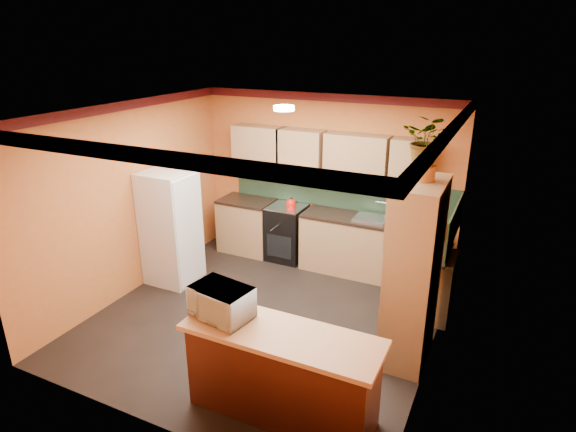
# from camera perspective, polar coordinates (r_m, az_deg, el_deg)

# --- Properties ---
(room_shell) EXTENTS (4.24, 4.24, 2.72)m
(room_shell) POSITION_cam_1_polar(r_m,az_deg,el_deg) (5.89, -1.66, 6.76)
(room_shell) COLOR black
(room_shell) RESTS_ON ground
(base_cabinets_back) EXTENTS (3.65, 0.60, 0.88)m
(base_cabinets_back) POSITION_cam_1_polar(r_m,az_deg,el_deg) (7.71, 4.06, -2.84)
(base_cabinets_back) COLOR tan
(base_cabinets_back) RESTS_ON ground
(countertop_back) EXTENTS (3.65, 0.62, 0.04)m
(countertop_back) POSITION_cam_1_polar(r_m,az_deg,el_deg) (7.54, 4.15, 0.37)
(countertop_back) COLOR black
(countertop_back) RESTS_ON base_cabinets_back
(stove) EXTENTS (0.58, 0.58, 0.91)m
(stove) POSITION_cam_1_polar(r_m,az_deg,el_deg) (7.93, -0.14, -1.98)
(stove) COLOR black
(stove) RESTS_ON ground
(kettle) EXTENTS (0.20, 0.20, 0.18)m
(kettle) POSITION_cam_1_polar(r_m,az_deg,el_deg) (7.66, 0.37, 1.54)
(kettle) COLOR red
(kettle) RESTS_ON stove
(sink) EXTENTS (0.48, 0.40, 0.03)m
(sink) POSITION_cam_1_polar(r_m,az_deg,el_deg) (7.30, 9.81, -0.28)
(sink) COLOR silver
(sink) RESTS_ON countertop_back
(base_cabinets_right) EXTENTS (0.60, 0.80, 0.88)m
(base_cabinets_right) POSITION_cam_1_polar(r_m,az_deg,el_deg) (6.63, 15.49, -7.67)
(base_cabinets_right) COLOR tan
(base_cabinets_right) RESTS_ON ground
(countertop_right) EXTENTS (0.62, 0.80, 0.04)m
(countertop_right) POSITION_cam_1_polar(r_m,az_deg,el_deg) (6.43, 15.88, -4.04)
(countertop_right) COLOR black
(countertop_right) RESTS_ON base_cabinets_right
(fridge) EXTENTS (0.68, 0.66, 1.70)m
(fridge) POSITION_cam_1_polar(r_m,az_deg,el_deg) (7.29, -13.71, -1.34)
(fridge) COLOR silver
(fridge) RESTS_ON ground
(pantry) EXTENTS (0.48, 0.90, 2.10)m
(pantry) POSITION_cam_1_polar(r_m,az_deg,el_deg) (5.48, 14.63, -6.65)
(pantry) COLOR tan
(pantry) RESTS_ON ground
(fern_pot) EXTENTS (0.22, 0.22, 0.16)m
(fern_pot) POSITION_cam_1_polar(r_m,az_deg,el_deg) (5.12, 15.86, 4.94)
(fern_pot) COLOR #AC6229
(fern_pot) RESTS_ON pantry
(fern) EXTENTS (0.53, 0.48, 0.51)m
(fern) POSITION_cam_1_polar(r_m,az_deg,el_deg) (5.05, 16.23, 8.62)
(fern) COLOR tan
(fern) RESTS_ON fern_pot
(breakfast_bar) EXTENTS (1.80, 0.55, 0.88)m
(breakfast_bar) POSITION_cam_1_polar(r_m,az_deg,el_deg) (4.84, -0.75, -18.46)
(breakfast_bar) COLOR #4A1511
(breakfast_bar) RESTS_ON ground
(bar_top) EXTENTS (1.90, 0.65, 0.05)m
(bar_top) POSITION_cam_1_polar(r_m,az_deg,el_deg) (4.57, -0.78, -13.92)
(bar_top) COLOR tan
(bar_top) RESTS_ON breakfast_bar
(microwave) EXTENTS (0.63, 0.48, 0.32)m
(microwave) POSITION_cam_1_polar(r_m,az_deg,el_deg) (4.75, -7.92, -10.05)
(microwave) COLOR silver
(microwave) RESTS_ON bar_top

